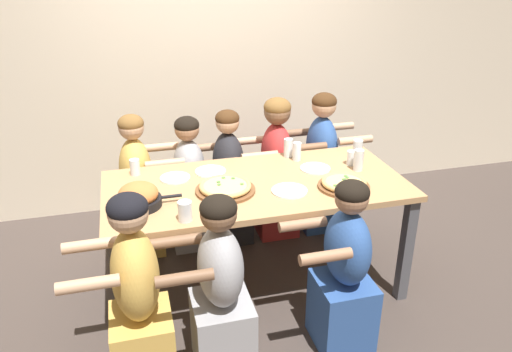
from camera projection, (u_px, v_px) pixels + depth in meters
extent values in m
plane|color=#423833|center=(256.00, 283.00, 3.57)|extent=(18.00, 18.00, 0.00)
cube|color=beige|center=(210.00, 25.00, 4.21)|extent=(10.00, 0.06, 3.20)
cube|color=tan|center=(256.00, 186.00, 3.25)|extent=(1.95, 0.92, 0.04)
cube|color=#4C4C51|center=(120.00, 296.00, 2.84)|extent=(0.07, 0.07, 0.76)
cube|color=#4C4C51|center=(406.00, 250.00, 3.28)|extent=(0.07, 0.07, 0.76)
cube|color=#4C4C51|center=(118.00, 227.00, 3.55)|extent=(0.07, 0.07, 0.76)
cube|color=#4C4C51|center=(353.00, 197.00, 3.99)|extent=(0.07, 0.07, 0.76)
cylinder|color=brown|center=(344.00, 186.00, 3.18)|extent=(0.33, 0.33, 0.02)
torus|color=tan|center=(344.00, 182.00, 3.16)|extent=(0.29, 0.29, 0.03)
cylinder|color=#E5C675|center=(344.00, 183.00, 3.17)|extent=(0.25, 0.25, 0.03)
cylinder|color=#4C7A3D|center=(338.00, 185.00, 3.10)|extent=(0.02, 0.02, 0.01)
cylinder|color=#4C7A3D|center=(347.00, 187.00, 3.08)|extent=(0.02, 0.02, 0.01)
cylinder|color=#4C7A3D|center=(346.00, 176.00, 3.23)|extent=(0.02, 0.02, 0.01)
cylinder|color=#4C7A3D|center=(347.00, 178.00, 3.21)|extent=(0.02, 0.02, 0.01)
cylinder|color=#4C7A3D|center=(335.00, 185.00, 3.10)|extent=(0.02, 0.02, 0.01)
cylinder|color=#4C7A3D|center=(356.00, 186.00, 3.09)|extent=(0.02, 0.02, 0.01)
cylinder|color=#4C7A3D|center=(344.00, 179.00, 3.18)|extent=(0.02, 0.02, 0.01)
cylinder|color=brown|center=(225.00, 190.00, 3.13)|extent=(0.38, 0.38, 0.02)
torus|color=tan|center=(225.00, 186.00, 3.11)|extent=(0.33, 0.33, 0.03)
cylinder|color=#E5C675|center=(225.00, 187.00, 3.12)|extent=(0.29, 0.29, 0.03)
cylinder|color=#4C7A3D|center=(233.00, 178.00, 3.20)|extent=(0.02, 0.02, 0.01)
cylinder|color=#4C7A3D|center=(242.00, 184.00, 3.12)|extent=(0.02, 0.02, 0.01)
cylinder|color=#4C7A3D|center=(219.00, 184.00, 3.11)|extent=(0.02, 0.02, 0.01)
cylinder|color=#4C7A3D|center=(218.00, 182.00, 3.15)|extent=(0.02, 0.02, 0.01)
cylinder|color=#4C7A3D|center=(223.00, 178.00, 3.20)|extent=(0.02, 0.02, 0.01)
cylinder|color=black|center=(139.00, 202.00, 2.94)|extent=(0.27, 0.27, 0.05)
cylinder|color=black|center=(172.00, 196.00, 2.98)|extent=(0.12, 0.02, 0.02)
ellipsoid|color=#C17038|center=(138.00, 194.00, 2.92)|extent=(0.23, 0.23, 0.13)
cylinder|color=white|center=(210.00, 171.00, 3.40)|extent=(0.21, 0.21, 0.01)
cube|color=#B7B7BC|center=(210.00, 170.00, 3.40)|extent=(0.05, 0.14, 0.01)
cylinder|color=white|center=(315.00, 168.00, 3.45)|extent=(0.21, 0.21, 0.01)
cube|color=#B7B7BC|center=(315.00, 167.00, 3.44)|extent=(0.14, 0.06, 0.01)
cylinder|color=white|center=(175.00, 178.00, 3.30)|extent=(0.20, 0.20, 0.01)
cube|color=#B7B7BC|center=(175.00, 177.00, 3.30)|extent=(0.04, 0.14, 0.01)
cylinder|color=white|center=(289.00, 191.00, 3.12)|extent=(0.23, 0.23, 0.01)
cube|color=#B7B7BC|center=(289.00, 189.00, 3.12)|extent=(0.13, 0.10, 0.01)
cylinder|color=silver|center=(288.00, 148.00, 3.64)|extent=(0.07, 0.07, 0.14)
cylinder|color=silver|center=(297.00, 152.00, 3.57)|extent=(0.06, 0.06, 0.13)
cylinder|color=black|center=(297.00, 155.00, 3.58)|extent=(0.05, 0.05, 0.08)
cylinder|color=silver|center=(352.00, 158.00, 3.50)|extent=(0.07, 0.07, 0.10)
cylinder|color=black|center=(351.00, 160.00, 3.51)|extent=(0.06, 0.06, 0.07)
cylinder|color=silver|center=(358.00, 160.00, 3.41)|extent=(0.07, 0.07, 0.15)
cylinder|color=black|center=(358.00, 165.00, 3.42)|extent=(0.06, 0.06, 0.07)
cylinder|color=silver|center=(135.00, 167.00, 3.34)|extent=(0.07, 0.07, 0.11)
cylinder|color=silver|center=(135.00, 170.00, 3.35)|extent=(0.06, 0.06, 0.07)
cylinder|color=silver|center=(185.00, 211.00, 2.77)|extent=(0.08, 0.08, 0.12)
cylinder|color=black|center=(185.00, 215.00, 2.78)|extent=(0.07, 0.07, 0.06)
cylinder|color=silver|center=(358.00, 150.00, 3.60)|extent=(0.07, 0.07, 0.14)
cylinder|color=silver|center=(357.00, 154.00, 3.61)|extent=(0.06, 0.06, 0.08)
cube|color=gold|center=(144.00, 348.00, 2.69)|extent=(0.32, 0.34, 0.44)
ellipsoid|color=gold|center=(135.00, 275.00, 2.49)|extent=(0.24, 0.36, 0.51)
sphere|color=tan|center=(128.00, 214.00, 2.35)|extent=(0.19, 0.19, 0.19)
ellipsoid|color=black|center=(127.00, 207.00, 2.33)|extent=(0.20, 0.20, 0.14)
cylinder|color=tan|center=(88.00, 284.00, 2.25)|extent=(0.28, 0.06, 0.06)
cylinder|color=tan|center=(91.00, 245.00, 2.55)|extent=(0.28, 0.06, 0.06)
cube|color=gold|center=(142.00, 224.00, 3.90)|extent=(0.32, 0.34, 0.44)
ellipsoid|color=gold|center=(136.00, 170.00, 3.71)|extent=(0.24, 0.36, 0.49)
sphere|color=tan|center=(131.00, 127.00, 3.58)|extent=(0.18, 0.18, 0.18)
ellipsoid|color=brown|center=(131.00, 123.00, 3.56)|extent=(0.19, 0.19, 0.13)
cylinder|color=tan|center=(160.00, 147.00, 3.87)|extent=(0.28, 0.06, 0.06)
cylinder|color=tan|center=(165.00, 164.00, 3.57)|extent=(0.28, 0.06, 0.06)
cube|color=#99999E|center=(223.00, 333.00, 2.79)|extent=(0.32, 0.34, 0.44)
ellipsoid|color=#99999E|center=(220.00, 267.00, 2.61)|extent=(0.24, 0.36, 0.45)
sphere|color=brown|center=(219.00, 214.00, 2.48)|extent=(0.19, 0.19, 0.19)
ellipsoid|color=black|center=(218.00, 208.00, 2.46)|extent=(0.19, 0.19, 0.13)
cylinder|color=brown|center=(185.00, 278.00, 2.37)|extent=(0.28, 0.06, 0.06)
cylinder|color=brown|center=(176.00, 241.00, 2.67)|extent=(0.28, 0.06, 0.06)
cube|color=#2D5193|center=(319.00, 202.00, 4.26)|extent=(0.32, 0.34, 0.44)
ellipsoid|color=#2D5193|center=(322.00, 148.00, 4.05)|extent=(0.24, 0.36, 0.54)
sphere|color=tan|center=(324.00, 105.00, 3.91)|extent=(0.19, 0.19, 0.19)
ellipsoid|color=#422814|center=(324.00, 101.00, 3.89)|extent=(0.20, 0.20, 0.14)
cylinder|color=tan|center=(337.00, 127.00, 4.21)|extent=(0.28, 0.06, 0.06)
cylinder|color=tan|center=(355.00, 140.00, 3.91)|extent=(0.28, 0.06, 0.06)
cube|color=#B22D2D|center=(276.00, 207.00, 4.16)|extent=(0.32, 0.34, 0.44)
ellipsoid|color=#B22D2D|center=(277.00, 154.00, 3.97)|extent=(0.24, 0.36, 0.51)
sphere|color=brown|center=(277.00, 112.00, 3.82)|extent=(0.21, 0.21, 0.21)
ellipsoid|color=brown|center=(277.00, 107.00, 3.81)|extent=(0.21, 0.21, 0.15)
cylinder|color=brown|center=(294.00, 133.00, 4.13)|extent=(0.28, 0.06, 0.06)
cylinder|color=brown|center=(309.00, 147.00, 3.83)|extent=(0.28, 0.06, 0.06)
cube|color=#232328|center=(230.00, 213.00, 4.07)|extent=(0.32, 0.34, 0.44)
ellipsoid|color=#232328|center=(228.00, 162.00, 3.88)|extent=(0.24, 0.36, 0.47)
sphere|color=tan|center=(227.00, 122.00, 3.75)|extent=(0.18, 0.18, 0.18)
ellipsoid|color=#422814|center=(227.00, 118.00, 3.74)|extent=(0.18, 0.18, 0.13)
cylinder|color=tan|center=(248.00, 141.00, 4.05)|extent=(0.28, 0.06, 0.06)
cylinder|color=tan|center=(260.00, 156.00, 3.74)|extent=(0.28, 0.06, 0.06)
cube|color=#99999E|center=(192.00, 218.00, 4.00)|extent=(0.32, 0.34, 0.44)
ellipsoid|color=#99999E|center=(189.00, 167.00, 3.82)|extent=(0.24, 0.36, 0.44)
sphere|color=#9E7051|center=(187.00, 129.00, 3.69)|extent=(0.18, 0.18, 0.18)
ellipsoid|color=black|center=(187.00, 125.00, 3.68)|extent=(0.19, 0.19, 0.13)
cylinder|color=#9E7051|center=(211.00, 147.00, 3.98)|extent=(0.28, 0.06, 0.06)
cylinder|color=#9E7051|center=(220.00, 163.00, 3.68)|extent=(0.28, 0.06, 0.06)
cube|color=#2D5193|center=(342.00, 311.00, 2.96)|extent=(0.32, 0.34, 0.44)
ellipsoid|color=#2D5193|center=(347.00, 248.00, 2.78)|extent=(0.24, 0.36, 0.45)
sphere|color=#9E7051|center=(352.00, 198.00, 2.65)|extent=(0.18, 0.18, 0.18)
ellipsoid|color=black|center=(352.00, 192.00, 2.64)|extent=(0.19, 0.19, 0.13)
cylinder|color=#9E7051|center=(326.00, 257.00, 2.55)|extent=(0.28, 0.06, 0.06)
cylinder|color=#9E7051|center=(303.00, 224.00, 2.85)|extent=(0.28, 0.06, 0.06)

